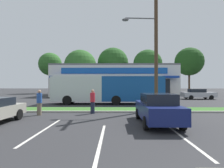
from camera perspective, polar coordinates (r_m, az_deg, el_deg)
name	(u,v)px	position (r m, az deg, el deg)	size (l,w,h in m)	color
grass_median	(127,110)	(14.80, 4.83, -8.27)	(56.00, 2.20, 0.12)	#386B28
curb_lip	(128,112)	(13.59, 5.21, -8.96)	(56.00, 0.24, 0.12)	#99968C
parking_stripe_0	(44,130)	(8.98, -21.24, -13.73)	(0.12, 4.80, 0.01)	silver
parking_stripe_1	(101,140)	(6.96, -3.61, -17.72)	(0.12, 4.80, 0.01)	silver
parking_stripe_2	(182,137)	(7.87, 21.86, -15.65)	(0.12, 4.80, 0.01)	silver
storefront_building	(114,81)	(37.33, 0.69, 0.95)	(23.23, 14.74, 5.97)	silver
tree_far_left	(50,64)	(49.28, -19.44, 6.07)	(5.98, 5.98, 10.67)	#473323
tree_left	(80,66)	(44.88, -10.25, 5.83)	(7.99, 7.99, 10.98)	#473323
tree_mid_left	(113,63)	(47.61, 0.29, 6.76)	(8.31, 8.31, 12.22)	#473323
tree_mid	(148,64)	(44.37, 11.49, 6.34)	(7.11, 7.11, 10.88)	#473323
tree_mid_right	(189,62)	(47.00, 23.75, 6.66)	(6.81, 6.81, 11.28)	#473323
utility_pole	(155,42)	(15.56, 13.64, 13.04)	(3.03, 2.40, 10.69)	#4C3826
city_bus	(108,88)	(19.75, -1.39, -1.34)	(12.26, 2.67, 3.25)	#144793
car_1	(198,94)	(29.49, 26.15, -2.90)	(4.77, 1.93, 1.54)	#B7B7BC
car_2	(157,109)	(9.81, 14.48, -7.73)	(1.91, 4.36, 1.64)	navy
pedestrian_near_bench	(39,102)	(13.27, -22.53, -5.56)	(0.35, 0.35, 1.76)	#726651
pedestrian_by_pole	(93,101)	(13.04, -6.33, -5.66)	(0.36, 0.36, 1.77)	#1E2338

